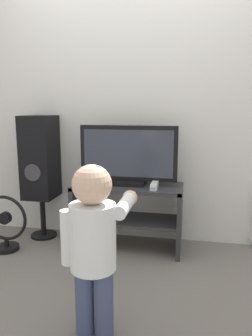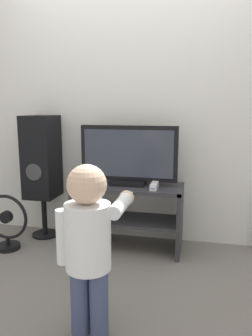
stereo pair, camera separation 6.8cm
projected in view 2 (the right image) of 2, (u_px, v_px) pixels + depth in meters
The scene contains 9 objects.
ground_plane at pixel (123, 257), 2.77m from camera, with size 16.00×16.00×0.00m, color slate.
wall_back at pixel (135, 101), 3.01m from camera, with size 10.00×0.06×2.60m.
tv_stand at pixel (128, 208), 2.90m from camera, with size 0.95×0.43×0.58m.
television at pixel (129, 156), 2.84m from camera, with size 0.85×0.20×0.52m.
game_console at pixel (154, 186), 2.73m from camera, with size 0.05×0.17×0.05m.
remote_primary at pixel (95, 186), 2.78m from camera, with size 0.04×0.13×0.03m.
child at pixel (89, 237), 1.75m from camera, with size 0.37×0.53×0.96m.
speaker_tower at pixel (42, 159), 3.10m from camera, with size 0.28×0.33×1.17m.
floor_fan at pixel (7, 225), 2.89m from camera, with size 0.41×0.21×0.50m.
Camera 2 is at (0.60, -2.51, 1.25)m, focal length 35.00 mm.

